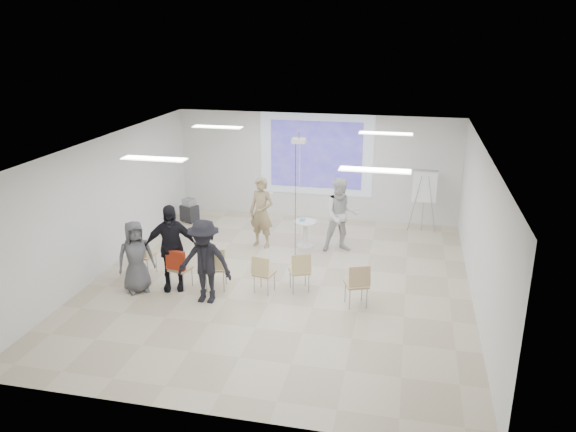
% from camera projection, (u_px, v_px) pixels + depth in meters
% --- Properties ---
extents(floor, '(8.00, 9.00, 0.10)m').
position_uv_depth(floor, '(280.00, 284.00, 12.19)').
color(floor, beige).
rests_on(floor, ground).
extents(ceiling, '(8.00, 9.00, 0.10)m').
position_uv_depth(ceiling, '(279.00, 143.00, 11.19)').
color(ceiling, white).
rests_on(ceiling, wall_back).
extents(wall_back, '(8.00, 0.10, 3.00)m').
position_uv_depth(wall_back, '(316.00, 166.00, 15.90)').
color(wall_back, silver).
rests_on(wall_back, floor).
extents(wall_left, '(0.10, 9.00, 3.00)m').
position_uv_depth(wall_left, '(103.00, 204.00, 12.51)').
color(wall_left, silver).
rests_on(wall_left, floor).
extents(wall_right, '(0.10, 9.00, 3.00)m').
position_uv_depth(wall_right, '(483.00, 231.00, 10.87)').
color(wall_right, silver).
rests_on(wall_right, floor).
extents(projection_halo, '(3.20, 0.01, 2.30)m').
position_uv_depth(projection_halo, '(316.00, 155.00, 15.73)').
color(projection_halo, silver).
rests_on(projection_halo, wall_back).
extents(projection_image, '(2.60, 0.01, 1.90)m').
position_uv_depth(projection_image, '(316.00, 155.00, 15.71)').
color(projection_image, '#372FA0').
rests_on(projection_image, wall_back).
extents(pedestal_table, '(0.59, 0.59, 0.70)m').
position_uv_depth(pedestal_table, '(305.00, 232.00, 13.99)').
color(pedestal_table, silver).
rests_on(pedestal_table, floor).
extents(player_left, '(0.84, 0.68, 2.01)m').
position_uv_depth(player_left, '(261.00, 208.00, 13.86)').
color(player_left, '#99845E').
rests_on(player_left, floor).
extents(player_right, '(1.17, 1.04, 2.04)m').
position_uv_depth(player_right, '(341.00, 211.00, 13.57)').
color(player_right, silver).
rests_on(player_right, floor).
extents(controller_left, '(0.08, 0.14, 0.04)m').
position_uv_depth(controller_left, '(271.00, 193.00, 13.95)').
color(controller_left, white).
rests_on(controller_left, player_left).
extents(controller_right, '(0.08, 0.14, 0.04)m').
position_uv_depth(controller_right, '(336.00, 194.00, 13.73)').
color(controller_right, white).
rests_on(controller_right, player_right).
extents(chair_far_left, '(0.48, 0.50, 0.90)m').
position_uv_depth(chair_far_left, '(142.00, 253.00, 12.33)').
color(chair_far_left, tan).
rests_on(chair_far_left, floor).
extents(chair_left_mid, '(0.49, 0.51, 0.87)m').
position_uv_depth(chair_left_mid, '(178.00, 267.00, 11.69)').
color(chair_left_mid, tan).
rests_on(chair_left_mid, floor).
extents(chair_left_inner, '(0.54, 0.56, 0.96)m').
position_uv_depth(chair_left_inner, '(215.00, 265.00, 11.63)').
color(chair_left_inner, tan).
rests_on(chair_left_inner, floor).
extents(chair_center, '(0.47, 0.49, 0.83)m').
position_uv_depth(chair_center, '(263.00, 271.00, 11.51)').
color(chair_center, tan).
rests_on(chair_center, floor).
extents(chair_right_inner, '(0.54, 0.56, 0.87)m').
position_uv_depth(chair_right_inner, '(300.00, 269.00, 11.57)').
color(chair_right_inner, tan).
rests_on(chair_right_inner, floor).
extents(chair_right_far, '(0.56, 0.58, 0.91)m').
position_uv_depth(chair_right_far, '(358.00, 282.00, 10.91)').
color(chair_right_far, tan).
rests_on(chair_right_far, floor).
extents(red_jacket, '(0.44, 0.18, 0.41)m').
position_uv_depth(red_jacket, '(176.00, 260.00, 11.48)').
color(red_jacket, '#9B2813').
rests_on(red_jacket, chair_left_mid).
extents(laptop, '(0.40, 0.32, 0.03)m').
position_uv_depth(laptop, '(216.00, 265.00, 11.74)').
color(laptop, black).
rests_on(laptop, chair_left_inner).
extents(audience_left, '(1.41, 1.10, 2.12)m').
position_uv_depth(audience_left, '(170.00, 241.00, 11.55)').
color(audience_left, black).
rests_on(audience_left, floor).
extents(audience_mid, '(1.30, 0.75, 1.96)m').
position_uv_depth(audience_mid, '(204.00, 256.00, 11.02)').
color(audience_mid, black).
rests_on(audience_mid, floor).
extents(audience_outer, '(1.00, 0.96, 1.72)m').
position_uv_depth(audience_outer, '(135.00, 253.00, 11.51)').
color(audience_outer, '#535358').
rests_on(audience_outer, floor).
extents(flipchart_easel, '(0.75, 0.56, 1.73)m').
position_uv_depth(flipchart_easel, '(425.00, 186.00, 14.75)').
color(flipchart_easel, gray).
rests_on(flipchart_easel, floor).
extents(av_cart, '(0.55, 0.51, 0.66)m').
position_uv_depth(av_cart, '(189.00, 211.00, 15.88)').
color(av_cart, black).
rests_on(av_cart, floor).
extents(ceiling_projector, '(0.30, 0.25, 3.00)m').
position_uv_depth(ceiling_projector, '(299.00, 146.00, 12.67)').
color(ceiling_projector, white).
rests_on(ceiling_projector, ceiling).
extents(fluor_panel_nw, '(1.20, 0.30, 0.02)m').
position_uv_depth(fluor_panel_nw, '(217.00, 127.00, 13.47)').
color(fluor_panel_nw, white).
rests_on(fluor_panel_nw, ceiling).
extents(fluor_panel_ne, '(1.20, 0.30, 0.02)m').
position_uv_depth(fluor_panel_ne, '(386.00, 133.00, 12.66)').
color(fluor_panel_ne, white).
rests_on(fluor_panel_ne, ceiling).
extents(fluor_panel_sw, '(1.20, 0.30, 0.02)m').
position_uv_depth(fluor_panel_sw, '(154.00, 159.00, 10.24)').
color(fluor_panel_sw, white).
rests_on(fluor_panel_sw, ceiling).
extents(fluor_panel_se, '(1.20, 0.30, 0.02)m').
position_uv_depth(fluor_panel_se, '(375.00, 170.00, 9.43)').
color(fluor_panel_se, white).
rests_on(fluor_panel_se, ceiling).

